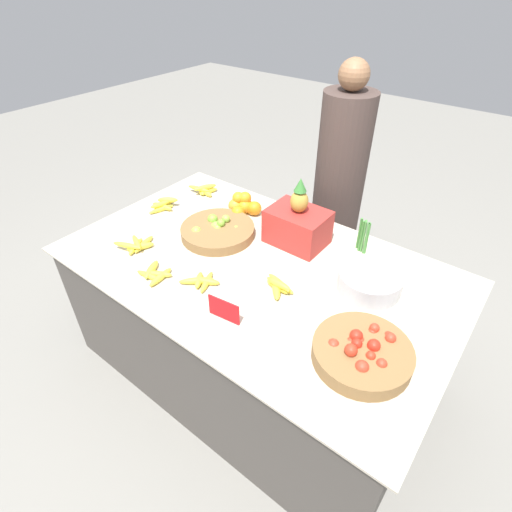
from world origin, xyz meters
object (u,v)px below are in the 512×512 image
at_px(lime_bowl, 218,230).
at_px(produce_crate, 298,224).
at_px(vendor_person, 337,195).
at_px(price_sign, 224,310).
at_px(tomato_basket, 362,352).
at_px(metal_bowl, 370,281).

xyz_separation_m(lime_bowl, produce_crate, (0.37, 0.21, 0.08)).
bearing_deg(lime_bowl, vendor_person, 73.91).
height_order(produce_crate, vendor_person, vendor_person).
distance_m(lime_bowl, produce_crate, 0.43).
xyz_separation_m(price_sign, vendor_person, (-0.19, 1.32, -0.10)).
bearing_deg(tomato_basket, produce_crate, 141.06).
bearing_deg(produce_crate, vendor_person, 99.80).
relative_size(lime_bowl, tomato_basket, 1.06).
xyz_separation_m(price_sign, produce_crate, (-0.07, 0.65, 0.06)).
bearing_deg(metal_bowl, lime_bowl, -173.50).
relative_size(lime_bowl, metal_bowl, 1.38).
relative_size(price_sign, vendor_person, 0.10).
xyz_separation_m(metal_bowl, price_sign, (-0.39, -0.54, 0.01)).
bearing_deg(metal_bowl, price_sign, -125.88).
relative_size(lime_bowl, vendor_person, 0.26).
bearing_deg(tomato_basket, price_sign, -163.48).
bearing_deg(price_sign, tomato_basket, 8.84).
xyz_separation_m(lime_bowl, tomato_basket, (0.97, -0.28, 0.01)).
distance_m(lime_bowl, tomato_basket, 1.01).
bearing_deg(vendor_person, tomato_basket, -58.04).
height_order(metal_bowl, price_sign, price_sign).
distance_m(metal_bowl, price_sign, 0.66).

